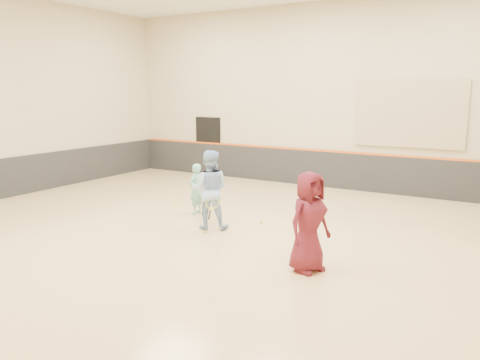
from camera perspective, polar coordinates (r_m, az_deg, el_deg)
The scene contains 14 objects.
room at distance 10.64m, azimuth -2.09°, elevation -2.02°, with size 15.04×12.04×6.22m.
wainscot_back at distance 15.94m, azimuth 9.58°, elevation 1.36°, with size 14.90×0.04×1.20m, color #232326.
wainscot_left at distance 15.93m, azimuth -25.33°, elevation 0.46°, with size 0.04×11.90×1.20m, color #232326.
accent_stripe at distance 15.84m, azimuth 9.63°, elevation 3.56°, with size 14.90×0.03×0.06m, color #D85914.
acoustic_panel at distance 14.96m, azimuth 19.92°, elevation 7.58°, with size 3.20×0.08×2.00m, color tan.
doorway at distance 17.97m, azimuth -3.89°, elevation 4.15°, with size 1.10×0.05×2.20m, color black.
girl at distance 12.22m, azimuth -5.43°, elevation -1.10°, with size 0.48×0.32×1.33m, color #70C2AC.
instructor at distance 10.84m, azimuth -3.75°, elevation -1.19°, with size 0.90×0.70×1.85m, color #97BBEA.
young_man at distance 8.35m, azimuth 8.40°, elevation -5.07°, with size 0.88×0.58×1.81m, color #55141E.
held_racket at distance 10.60m, azimuth -3.41°, elevation -2.85°, with size 0.51×0.51×0.52m, color #B6D62F, non-canonical shape.
spare_racket at distance 13.46m, azimuth -7.67°, elevation -2.66°, with size 0.74×0.74×0.12m, color #A3D52E, non-canonical shape.
ball_under_racket at distance 10.69m, azimuth -4.26°, elevation -6.31°, with size 0.07×0.07×0.07m, color #B8D932.
ball_in_hand at distance 8.20m, azimuth 8.84°, elevation -3.34°, with size 0.07×0.07×0.07m, color #C1DA32.
ball_beside_spare at distance 11.47m, azimuth 2.61°, elevation -5.10°, with size 0.07×0.07×0.07m, color yellow.
Camera 1 is at (5.61, -8.73, 3.17)m, focal length 35.00 mm.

